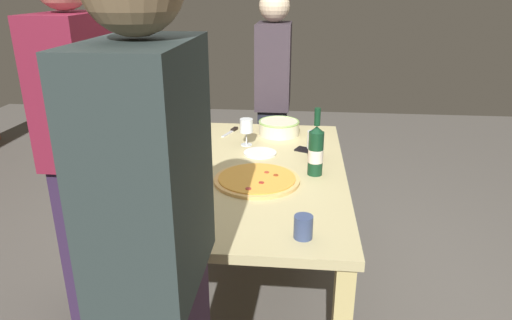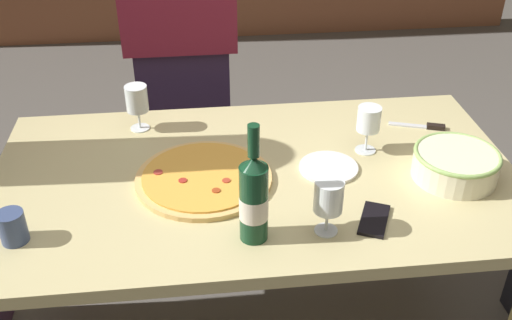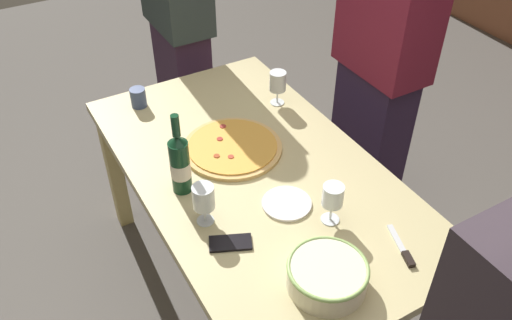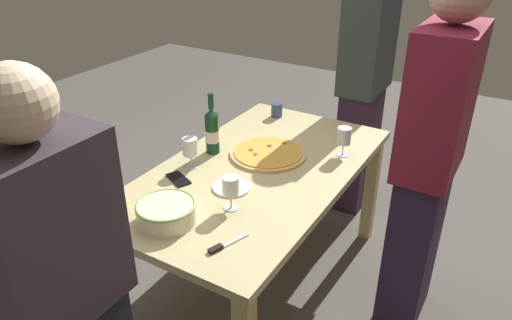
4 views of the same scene
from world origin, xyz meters
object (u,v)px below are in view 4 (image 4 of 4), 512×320
at_px(cell_phone, 178,179).
at_px(person_guest_right, 66,303).
at_px(wine_glass_near_pizza, 344,136).
at_px(wine_bottle, 212,131).
at_px(wine_glass_by_bottle, 190,148).
at_px(pizza_knife, 223,245).
at_px(person_host, 428,164).
at_px(cup_amber, 277,110).
at_px(pizza, 268,153).
at_px(serving_bowl, 166,212).
at_px(wine_glass_far_left, 231,187).
at_px(dining_table, 256,184).
at_px(person_guest_left, 364,85).
at_px(side_plate, 231,187).

relative_size(cell_phone, person_guest_right, 0.09).
bearing_deg(wine_glass_near_pizza, wine_bottle, -62.14).
height_order(wine_glass_by_bottle, pizza_knife, wine_glass_by_bottle).
bearing_deg(person_host, cup_amber, -38.68).
xyz_separation_m(pizza, wine_glass_by_bottle, (0.31, -0.27, 0.10)).
relative_size(serving_bowl, wine_glass_far_left, 1.62).
bearing_deg(pizza, wine_glass_near_pizza, 121.05).
bearing_deg(pizza_knife, dining_table, -160.52).
distance_m(pizza_knife, person_guest_right, 0.60).
bearing_deg(pizza, wine_glass_far_left, 12.04).
bearing_deg(serving_bowl, wine_glass_far_left, 141.60).
relative_size(cup_amber, person_host, 0.05).
distance_m(wine_bottle, person_guest_left, 1.17).
bearing_deg(cell_phone, side_plate, 128.74).
xyz_separation_m(wine_glass_far_left, person_host, (-0.58, 0.69, 0.04)).
bearing_deg(person_guest_right, side_plate, 0.10).
bearing_deg(serving_bowl, cup_amber, -172.92).
distance_m(pizza, serving_bowl, 0.75).
distance_m(wine_glass_near_pizza, person_guest_left, 0.76).
height_order(side_plate, person_guest_left, person_guest_left).
height_order(person_host, person_guest_left, person_host).
xyz_separation_m(serving_bowl, side_plate, (-0.36, 0.08, -0.04)).
distance_m(wine_glass_near_pizza, person_host, 0.49).
bearing_deg(wine_glass_by_bottle, side_plate, 76.17).
bearing_deg(person_host, wine_glass_by_bottle, 3.56).
height_order(wine_glass_far_left, cup_amber, wine_glass_far_left).
distance_m(wine_glass_far_left, pizza_knife, 0.29).
bearing_deg(person_host, wine_bottle, -6.09).
xyz_separation_m(pizza, person_host, (-0.06, 0.80, 0.13)).
relative_size(wine_glass_by_bottle, pizza_knife, 0.85).
height_order(wine_glass_far_left, cell_phone, wine_glass_far_left).
bearing_deg(pizza, dining_table, 7.24).
height_order(wine_bottle, person_guest_left, person_guest_left).
relative_size(dining_table, person_guest_left, 0.92).
bearing_deg(pizza_knife, pizza, -162.95).
bearing_deg(wine_bottle, serving_bowl, 18.48).
bearing_deg(cup_amber, person_guest_left, 138.59).
distance_m(serving_bowl, wine_bottle, 0.67).
height_order(wine_bottle, cup_amber, wine_bottle).
distance_m(pizza, pizza_knife, 0.80).
relative_size(pizza, person_guest_right, 0.26).
bearing_deg(dining_table, person_guest_left, 171.70).
xyz_separation_m(serving_bowl, wine_glass_far_left, (-0.22, 0.18, 0.06)).
bearing_deg(serving_bowl, cell_phone, -148.53).
bearing_deg(person_guest_left, person_guest_right, 3.93).
xyz_separation_m(cup_amber, person_guest_right, (1.82, 0.23, 0.01)).
relative_size(wine_glass_far_left, person_host, 0.09).
xyz_separation_m(pizza_knife, person_guest_left, (-1.72, -0.05, 0.14)).
distance_m(dining_table, wine_glass_far_left, 0.43).
bearing_deg(person_host, person_guest_right, 44.70).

